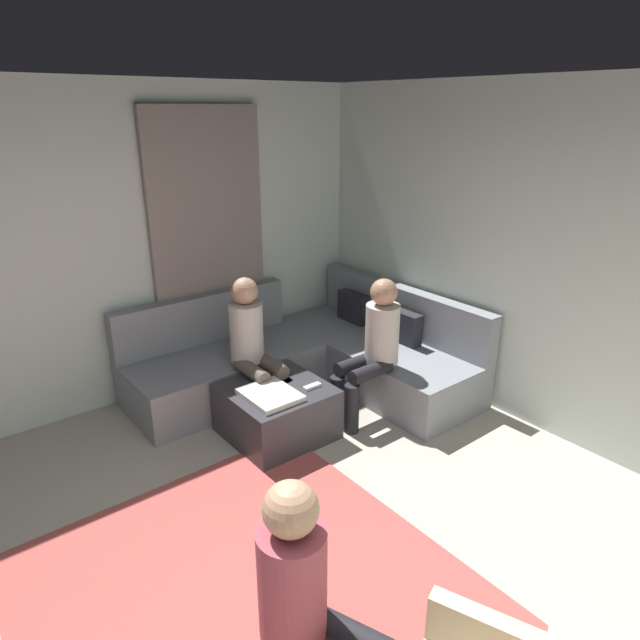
{
  "coord_description": "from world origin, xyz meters",
  "views": [
    {
      "loc": [
        1.7,
        -1.01,
        2.48
      ],
      "look_at": [
        -1.63,
        1.63,
        0.85
      ],
      "focal_mm": 31.36,
      "sensor_mm": 36.0,
      "label": 1
    }
  ],
  "objects_px": {
    "game_remote": "(312,386)",
    "person_on_couch_back": "(373,345)",
    "sectional_couch": "(311,357)",
    "person_on_armchair": "(313,605)",
    "person_on_couch_side": "(253,344)",
    "coffee_mug": "(279,366)",
    "ottoman": "(277,411)"
  },
  "relations": [
    {
      "from": "sectional_couch",
      "to": "person_on_armchair",
      "type": "xyz_separation_m",
      "value": [
        2.47,
        -1.89,
        0.36
      ]
    },
    {
      "from": "person_on_couch_side",
      "to": "person_on_armchair",
      "type": "xyz_separation_m",
      "value": [
        2.32,
        -1.18,
        -0.01
      ]
    },
    {
      "from": "coffee_mug",
      "to": "game_remote",
      "type": "xyz_separation_m",
      "value": [
        0.4,
        0.04,
        -0.04
      ]
    },
    {
      "from": "game_remote",
      "to": "person_on_couch_side",
      "type": "height_order",
      "value": "person_on_couch_side"
    },
    {
      "from": "person_on_couch_back",
      "to": "coffee_mug",
      "type": "bearing_deg",
      "value": 52.4
    },
    {
      "from": "sectional_couch",
      "to": "person_on_couch_back",
      "type": "distance_m",
      "value": 0.86
    },
    {
      "from": "ottoman",
      "to": "game_remote",
      "type": "relative_size",
      "value": 5.07
    },
    {
      "from": "game_remote",
      "to": "person_on_couch_back",
      "type": "distance_m",
      "value": 0.62
    },
    {
      "from": "person_on_couch_back",
      "to": "person_on_couch_side",
      "type": "bearing_deg",
      "value": 50.78
    },
    {
      "from": "sectional_couch",
      "to": "ottoman",
      "type": "relative_size",
      "value": 3.36
    },
    {
      "from": "sectional_couch",
      "to": "person_on_couch_back",
      "type": "height_order",
      "value": "person_on_couch_back"
    },
    {
      "from": "coffee_mug",
      "to": "person_on_couch_back",
      "type": "distance_m",
      "value": 0.8
    },
    {
      "from": "person_on_couch_side",
      "to": "coffee_mug",
      "type": "bearing_deg",
      "value": 134.72
    },
    {
      "from": "game_remote",
      "to": "person_on_couch_side",
      "type": "distance_m",
      "value": 0.62
    },
    {
      "from": "sectional_couch",
      "to": "coffee_mug",
      "type": "height_order",
      "value": "sectional_couch"
    },
    {
      "from": "game_remote",
      "to": "coffee_mug",
      "type": "bearing_deg",
      "value": -174.29
    },
    {
      "from": "person_on_couch_side",
      "to": "sectional_couch",
      "type": "bearing_deg",
      "value": -168.21
    },
    {
      "from": "sectional_couch",
      "to": "person_on_armchair",
      "type": "relative_size",
      "value": 2.16
    },
    {
      "from": "ottoman",
      "to": "person_on_armchair",
      "type": "xyz_separation_m",
      "value": [
        1.96,
        -1.15,
        0.43
      ]
    },
    {
      "from": "ottoman",
      "to": "person_on_armchair",
      "type": "relative_size",
      "value": 0.64
    },
    {
      "from": "ottoman",
      "to": "person_on_couch_side",
      "type": "relative_size",
      "value": 0.63
    },
    {
      "from": "sectional_couch",
      "to": "person_on_armchair",
      "type": "distance_m",
      "value": 3.13
    },
    {
      "from": "game_remote",
      "to": "person_on_couch_back",
      "type": "xyz_separation_m",
      "value": [
        0.07,
        0.58,
        0.23
      ]
    },
    {
      "from": "sectional_couch",
      "to": "coffee_mug",
      "type": "relative_size",
      "value": 26.84
    },
    {
      "from": "coffee_mug",
      "to": "person_on_couch_back",
      "type": "bearing_deg",
      "value": 52.4
    },
    {
      "from": "sectional_couch",
      "to": "person_on_couch_back",
      "type": "relative_size",
      "value": 2.12
    },
    {
      "from": "ottoman",
      "to": "person_on_couch_back",
      "type": "height_order",
      "value": "person_on_couch_back"
    },
    {
      "from": "game_remote",
      "to": "person_on_armchair",
      "type": "relative_size",
      "value": 0.13
    },
    {
      "from": "game_remote",
      "to": "person_on_couch_back",
      "type": "relative_size",
      "value": 0.12
    },
    {
      "from": "ottoman",
      "to": "person_on_couch_side",
      "type": "distance_m",
      "value": 0.58
    },
    {
      "from": "coffee_mug",
      "to": "person_on_armchair",
      "type": "bearing_deg",
      "value": -31.35
    },
    {
      "from": "game_remote",
      "to": "ottoman",
      "type": "bearing_deg",
      "value": -129.29
    }
  ]
}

